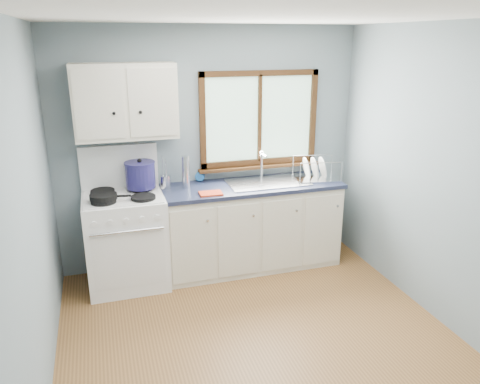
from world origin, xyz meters
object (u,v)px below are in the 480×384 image
object	(u,v)px
sink	(267,188)
dish_rack	(315,173)
utensil_crock	(166,182)
base_cabinets	(251,230)
stockpot	(140,174)
gas_range	(126,238)
thermos	(186,172)
skillet	(104,197)

from	to	relation	value
sink	dish_rack	xyz separation A→B (m)	(0.54, -0.01, 0.12)
sink	utensil_crock	xyz separation A→B (m)	(-1.05, 0.12, 0.13)
base_cabinets	stockpot	size ratio (longest dim) A/B	5.37
stockpot	gas_range	bearing A→B (deg)	-146.73
sink	thermos	xyz separation A→B (m)	(-0.85, 0.08, 0.23)
gas_range	base_cabinets	distance (m)	1.31
gas_range	thermos	world-z (taller)	gas_range
skillet	dish_rack	distance (m)	2.21
sink	dish_rack	bearing A→B (deg)	-1.46
gas_range	dish_rack	distance (m)	2.09
skillet	stockpot	xyz separation A→B (m)	(0.36, 0.27, 0.11)
utensil_crock	dish_rack	distance (m)	1.60
sink	skillet	xyz separation A→B (m)	(-1.66, -0.16, 0.13)
gas_range	skillet	bearing A→B (deg)	-140.00
utensil_crock	gas_range	bearing A→B (deg)	-161.83
sink	skillet	world-z (taller)	sink
skillet	stockpot	world-z (taller)	stockpot
base_cabinets	sink	world-z (taller)	sink
utensil_crock	skillet	bearing A→B (deg)	-154.64
skillet	base_cabinets	bearing A→B (deg)	16.70
base_cabinets	utensil_crock	distance (m)	1.05
thermos	gas_range	bearing A→B (deg)	-171.05
skillet	dish_rack	xyz separation A→B (m)	(2.20, 0.15, -0.00)
dish_rack	stockpot	bearing A→B (deg)	-173.52
stockpot	skillet	bearing A→B (deg)	-143.36
sink	thermos	world-z (taller)	thermos
sink	skillet	distance (m)	1.67
gas_range	sink	distance (m)	1.53
dish_rack	gas_range	bearing A→B (deg)	-169.66
thermos	dish_rack	xyz separation A→B (m)	(1.39, -0.10, -0.10)
gas_range	thermos	xyz separation A→B (m)	(0.63, 0.10, 0.59)
thermos	dish_rack	size ratio (longest dim) A/B	0.63
thermos	dish_rack	world-z (taller)	thermos
utensil_crock	thermos	bearing A→B (deg)	-12.13
gas_range	base_cabinets	size ratio (longest dim) A/B	0.74
sink	dish_rack	world-z (taller)	sink
gas_range	dish_rack	size ratio (longest dim) A/B	2.63
gas_range	skillet	size ratio (longest dim) A/B	3.49
gas_range	utensil_crock	size ratio (longest dim) A/B	4.02
gas_range	utensil_crock	xyz separation A→B (m)	(0.44, 0.14, 0.50)
dish_rack	sink	bearing A→B (deg)	-171.25
gas_range	stockpot	world-z (taller)	gas_range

